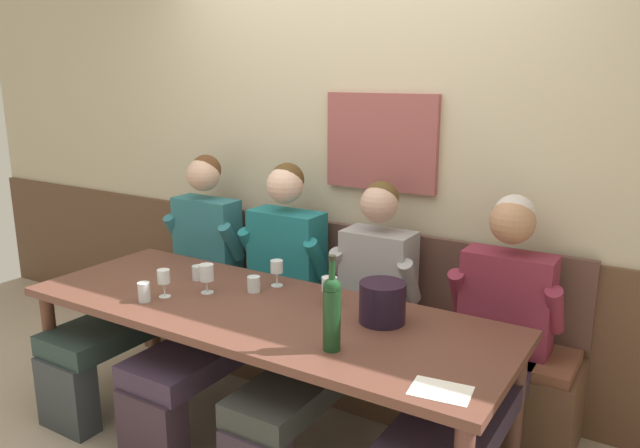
# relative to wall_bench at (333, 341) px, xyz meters

# --- Properties ---
(room_wall_back) EXTENTS (6.80, 0.12, 2.80)m
(room_wall_back) POSITION_rel_wall_bench_xyz_m (0.00, 0.26, 1.12)
(room_wall_back) COLOR #C3B597
(room_wall_back) RESTS_ON ground
(wood_wainscot_panel) EXTENTS (6.80, 0.03, 0.91)m
(wood_wainscot_panel) POSITION_rel_wall_bench_xyz_m (0.00, 0.21, 0.17)
(wood_wainscot_panel) COLOR brown
(wood_wainscot_panel) RESTS_ON ground
(wall_bench) EXTENTS (2.70, 0.42, 0.94)m
(wall_bench) POSITION_rel_wall_bench_xyz_m (0.00, 0.00, 0.00)
(wall_bench) COLOR brown
(wall_bench) RESTS_ON ground
(dining_table) EXTENTS (2.40, 0.85, 0.72)m
(dining_table) POSITION_rel_wall_bench_xyz_m (0.00, -0.69, 0.37)
(dining_table) COLOR brown
(dining_table) RESTS_ON ground
(person_right_seat) EXTENTS (0.54, 1.28, 1.30)m
(person_right_seat) POSITION_rel_wall_bench_xyz_m (-0.93, -0.39, 0.34)
(person_right_seat) COLOR #30363A
(person_right_seat) RESTS_ON ground
(person_center_right_seat) EXTENTS (0.54, 1.28, 1.30)m
(person_center_right_seat) POSITION_rel_wall_bench_xyz_m (-0.31, -0.37, 0.35)
(person_center_right_seat) COLOR #33242E
(person_center_right_seat) RESTS_ON ground
(person_center_left_seat) EXTENTS (0.48, 1.28, 1.25)m
(person_center_left_seat) POSITION_rel_wall_bench_xyz_m (0.29, -0.37, 0.33)
(person_center_left_seat) COLOR #312631
(person_center_left_seat) RESTS_ON ground
(person_left_seat) EXTENTS (0.53, 1.28, 1.25)m
(person_left_seat) POSITION_rel_wall_bench_xyz_m (0.98, -0.39, 0.32)
(person_left_seat) COLOR #322E31
(person_left_seat) RESTS_ON ground
(ice_bucket) EXTENTS (0.21, 0.21, 0.18)m
(ice_bucket) POSITION_rel_wall_bench_xyz_m (0.57, -0.54, 0.53)
(ice_bucket) COLOR black
(ice_bucket) RESTS_ON dining_table
(wine_bottle_clear_water) EXTENTS (0.07, 0.07, 0.39)m
(wine_bottle_clear_water) POSITION_rel_wall_bench_xyz_m (0.52, -0.90, 0.61)
(wine_bottle_clear_water) COLOR #153A1B
(wine_bottle_clear_water) RESTS_ON dining_table
(wine_glass_right_end) EXTENTS (0.07, 0.07, 0.15)m
(wine_glass_right_end) POSITION_rel_wall_bench_xyz_m (-0.34, -0.67, 0.54)
(wine_glass_right_end) COLOR silver
(wine_glass_right_end) RESTS_ON dining_table
(wine_glass_left_end) EXTENTS (0.07, 0.07, 0.14)m
(wine_glass_left_end) POSITION_rel_wall_bench_xyz_m (-0.11, -0.40, 0.54)
(wine_glass_left_end) COLOR silver
(wine_glass_left_end) RESTS_ON dining_table
(wine_glass_by_bottle) EXTENTS (0.06, 0.06, 0.14)m
(wine_glass_by_bottle) POSITION_rel_wall_bench_xyz_m (-0.48, -0.83, 0.54)
(wine_glass_by_bottle) COLOR silver
(wine_glass_by_bottle) RESTS_ON dining_table
(wine_glass_mid_left) EXTENTS (0.08, 0.08, 0.13)m
(wine_glass_mid_left) POSITION_rel_wall_bench_xyz_m (0.25, -0.47, 0.53)
(wine_glass_mid_left) COLOR silver
(wine_glass_mid_left) RESTS_ON dining_table
(water_tumbler_center) EXTENTS (0.06, 0.06, 0.10)m
(water_tumbler_center) POSITION_rel_wall_bench_xyz_m (-0.52, -0.92, 0.49)
(water_tumbler_center) COLOR silver
(water_tumbler_center) RESTS_ON dining_table
(water_tumbler_right) EXTENTS (0.07, 0.07, 0.08)m
(water_tumbler_right) POSITION_rel_wall_bench_xyz_m (-0.16, -0.53, 0.48)
(water_tumbler_right) COLOR silver
(water_tumbler_right) RESTS_ON dining_table
(water_tumbler_left) EXTENTS (0.07, 0.07, 0.08)m
(water_tumbler_left) POSITION_rel_wall_bench_xyz_m (-0.52, -0.54, 0.48)
(water_tumbler_left) COLOR silver
(water_tumbler_left) RESTS_ON dining_table
(tasting_sheet_left_guest) EXTENTS (0.23, 0.18, 0.00)m
(tasting_sheet_left_guest) POSITION_rel_wall_bench_xyz_m (1.01, -0.98, 0.44)
(tasting_sheet_left_guest) COLOR white
(tasting_sheet_left_guest) RESTS_ON dining_table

